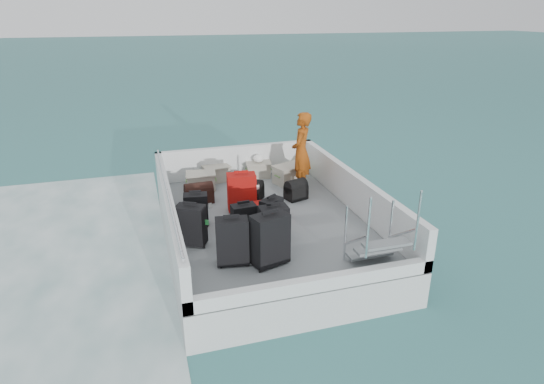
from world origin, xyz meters
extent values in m
plane|color=#1A5D5C|center=(0.00, 0.00, 0.00)|extent=(160.00, 160.00, 0.00)
cube|color=silver|center=(0.00, 0.00, 0.30)|extent=(3.60, 5.00, 0.60)
cube|color=slate|center=(0.00, 0.00, 0.61)|extent=(3.30, 4.70, 0.02)
cube|color=white|center=(-1.73, 0.00, 0.97)|extent=(0.14, 5.00, 0.70)
cube|color=white|center=(1.73, 0.00, 0.97)|extent=(0.14, 5.00, 0.70)
cube|color=white|center=(0.00, 2.43, 0.97)|extent=(3.60, 0.14, 0.70)
cube|color=white|center=(0.00, -2.43, 0.72)|extent=(3.60, 0.14, 0.20)
cylinder|color=silver|center=(-1.73, 0.00, 1.37)|extent=(0.04, 4.80, 0.04)
cube|color=black|center=(-0.93, -1.42, 0.99)|extent=(0.52, 0.34, 0.74)
cube|color=black|center=(-1.43, -0.63, 0.96)|extent=(0.53, 0.45, 0.68)
cube|color=black|center=(-1.26, 0.05, 0.92)|extent=(0.44, 0.30, 0.60)
cube|color=black|center=(-0.39, -1.59, 1.03)|extent=(0.60, 0.46, 0.81)
cube|color=black|center=(-0.57, -0.64, 0.92)|extent=(0.42, 0.27, 0.60)
cube|color=maroon|center=(-0.34, 0.47, 0.99)|extent=(0.56, 0.38, 0.73)
cube|color=black|center=(-0.15, -0.96, 0.94)|extent=(0.47, 0.28, 0.64)
cube|color=black|center=(-0.04, -0.46, 0.90)|extent=(0.46, 0.42, 0.57)
cube|color=maroon|center=(-0.01, 0.01, 0.76)|extent=(0.72, 0.50, 0.27)
cube|color=#ACA696|center=(-0.92, 1.78, 0.79)|extent=(0.62, 0.47, 0.35)
cube|color=#ACA696|center=(-0.51, 2.20, 0.78)|extent=(0.59, 0.46, 0.32)
cube|color=#ACA696|center=(0.45, 2.20, 0.78)|extent=(0.58, 0.44, 0.32)
cube|color=#ACA696|center=(0.99, 1.61, 0.81)|extent=(0.73, 0.61, 0.37)
ellipsoid|color=yellow|center=(1.45, 2.19, 0.73)|extent=(0.28, 0.26, 0.22)
ellipsoid|color=white|center=(0.45, 2.20, 1.03)|extent=(0.24, 0.24, 0.18)
imported|color=#CC5813|center=(1.10, 1.19, 1.45)|extent=(0.66, 0.73, 1.65)
camera|label=1|loc=(-2.08, -7.29, 4.17)|focal=30.00mm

